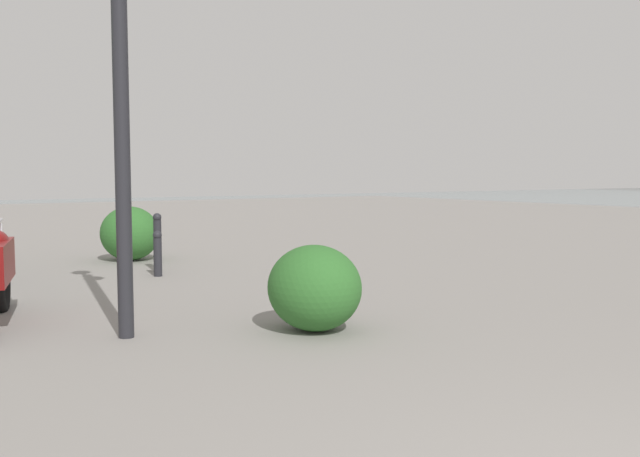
% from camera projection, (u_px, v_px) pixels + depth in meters
% --- Properties ---
extents(lamppost, '(0.98, 0.28, 4.17)m').
position_uv_depth(lamppost, '(119.00, 28.00, 6.01)').
color(lamppost, '#232328').
rests_on(lamppost, ground).
extents(bollard_near, '(0.13, 0.13, 0.66)m').
position_uv_depth(bollard_near, '(158.00, 252.00, 9.92)').
color(bollard_near, '#232328').
rests_on(bollard_near, ground).
extents(bollard_mid, '(0.13, 0.13, 0.89)m').
position_uv_depth(bollard_mid, '(158.00, 241.00, 10.41)').
color(bollard_mid, '#232328').
rests_on(bollard_mid, ground).
extents(shrub_low, '(0.96, 0.87, 0.82)m').
position_uv_depth(shrub_low, '(314.00, 288.00, 6.47)').
color(shrub_low, '#2D6628').
rests_on(shrub_low, ground).
extents(shrub_round, '(1.09, 0.98, 0.93)m').
position_uv_depth(shrub_round, '(130.00, 233.00, 11.75)').
color(shrub_round, '#2D6628').
rests_on(shrub_round, ground).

